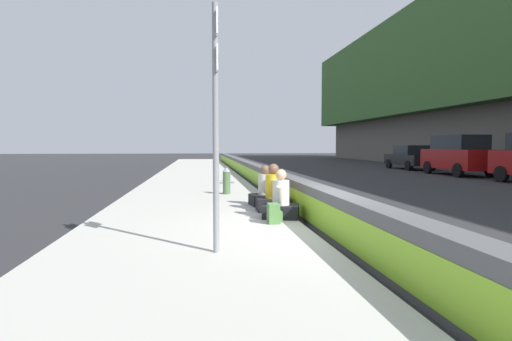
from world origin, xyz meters
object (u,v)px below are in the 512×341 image
at_px(route_sign_post, 216,111).
at_px(seated_person_middle, 273,196).
at_px(fire_hydrant, 227,180).
at_px(seated_person_rear, 265,193).
at_px(parked_car_fourth, 458,155).
at_px(backpack, 274,214).
at_px(parked_car_midline, 410,157).
at_px(seated_person_foreground, 281,203).

height_order(route_sign_post, seated_person_middle, route_sign_post).
bearing_deg(seated_person_middle, fire_hydrant, 14.43).
relative_size(route_sign_post, seated_person_rear, 3.41).
bearing_deg(seated_person_middle, parked_car_fourth, -46.82).
height_order(backpack, parked_car_midline, parked_car_midline).
relative_size(seated_person_rear, backpack, 2.64).
xyz_separation_m(route_sign_post, fire_hydrant, (7.25, -0.61, -1.62)).
distance_m(backpack, parked_car_midline, 23.67).
relative_size(fire_hydrant, backpack, 2.20).
height_order(route_sign_post, parked_car_fourth, route_sign_post).
bearing_deg(fire_hydrant, parked_car_midline, -44.11).
relative_size(route_sign_post, fire_hydrant, 4.09).
relative_size(parked_car_fourth, parked_car_midline, 1.08).
height_order(seated_person_rear, backpack, seated_person_rear).
xyz_separation_m(seated_person_rear, backpack, (-2.52, 0.22, -0.14)).
relative_size(seated_person_middle, backpack, 2.83).
bearing_deg(seated_person_foreground, seated_person_rear, 1.31).
xyz_separation_m(parked_car_fourth, parked_car_midline, (5.91, -0.26, -0.32)).
height_order(seated_person_middle, seated_person_rear, seated_person_middle).
relative_size(route_sign_post, parked_car_fourth, 0.74).
height_order(fire_hydrant, backpack, fire_hydrant).
height_order(seated_person_foreground, parked_car_fourth, parked_car_fourth).
distance_m(route_sign_post, fire_hydrant, 7.45).
distance_m(route_sign_post, parked_car_fourth, 21.31).
height_order(seated_person_foreground, backpack, seated_person_foreground).
distance_m(seated_person_foreground, seated_person_middle, 1.02).
xyz_separation_m(route_sign_post, seated_person_middle, (3.73, -1.52, -1.72)).
height_order(seated_person_foreground, seated_person_middle, seated_person_middle).
distance_m(backpack, parked_car_fourth, 18.91).
relative_size(seated_person_rear, parked_car_midline, 0.23).
xyz_separation_m(seated_person_foreground, seated_person_middle, (1.02, -0.02, 0.02)).
xyz_separation_m(seated_person_middle, backpack, (-1.62, 0.28, -0.16)).
distance_m(fire_hydrant, seated_person_middle, 3.63).
height_order(seated_person_middle, backpack, seated_person_middle).
relative_size(seated_person_foreground, parked_car_fourth, 0.22).
bearing_deg(seated_person_rear, seated_person_middle, -176.01).
xyz_separation_m(fire_hydrant, seated_person_foreground, (-4.54, -0.89, -0.12)).
bearing_deg(seated_person_middle, backpack, 170.23).
relative_size(route_sign_post, seated_person_foreground, 3.41).
relative_size(backpack, parked_car_midline, 0.09).
distance_m(route_sign_post, seated_person_foreground, 3.55).
relative_size(fire_hydrant, seated_person_middle, 0.78).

